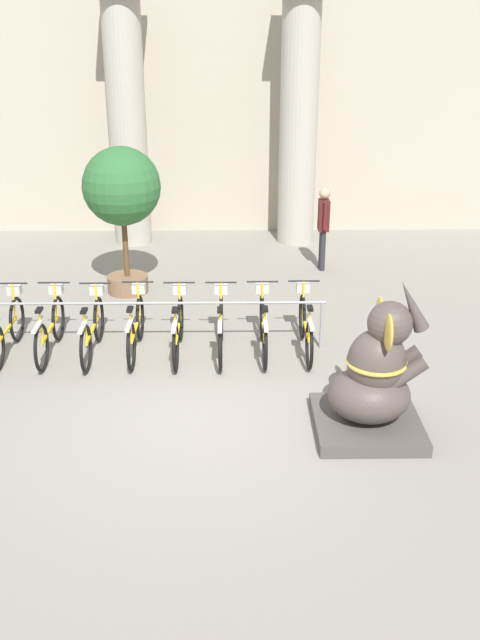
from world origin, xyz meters
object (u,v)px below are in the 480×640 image
at_px(bicycle_4, 136,327).
at_px(bicycle_8, 306,326).
at_px(bicycle_6, 221,328).
at_px(bicycle_2, 50,328).
at_px(bicycle_7, 263,327).
at_px(bicycle_3, 93,329).
at_px(bicycle_5, 178,328).
at_px(elephant_statue, 374,381).
at_px(potted_tree, 122,193).
at_px(person_pedestrian, 323,221).
at_px(bicycle_1, 7,329).

height_order(bicycle_4, bicycle_8, same).
bearing_deg(bicycle_6, bicycle_2, 179.49).
relative_size(bicycle_6, bicycle_7, 1.00).
distance_m(bicycle_3, bicycle_5, 1.27).
bearing_deg(bicycle_4, bicycle_6, -1.66).
xyz_separation_m(bicycle_4, elephant_statue, (3.13, -2.23, 0.26)).
relative_size(bicycle_4, potted_tree, 0.67).
relative_size(bicycle_6, bicycle_8, 1.00).
bearing_deg(potted_tree, bicycle_8, -40.42).
relative_size(bicycle_2, bicycle_8, 1.00).
bearing_deg(bicycle_7, bicycle_2, -179.90).
height_order(bicycle_8, person_pedestrian, person_pedestrian).
bearing_deg(bicycle_1, bicycle_2, 1.94).
bearing_deg(bicycle_6, bicycle_7, 2.53).
relative_size(bicycle_2, person_pedestrian, 1.07).
bearing_deg(bicycle_3, bicycle_5, 0.61).
xyz_separation_m(bicycle_8, elephant_statue, (0.59, -2.24, 0.26)).
bearing_deg(bicycle_5, bicycle_6, -0.13).
bearing_deg(bicycle_1, bicycle_3, -0.59).
bearing_deg(bicycle_8, elephant_statue, -75.17).
relative_size(bicycle_6, potted_tree, 0.67).
distance_m(bicycle_2, person_pedestrian, 5.94).
bearing_deg(bicycle_8, potted_tree, 139.58).
relative_size(bicycle_4, bicycle_5, 1.00).
bearing_deg(bicycle_8, bicycle_5, -178.55).
xyz_separation_m(bicycle_2, potted_tree, (0.79, 2.59, 1.43)).
bearing_deg(bicycle_5, bicycle_8, 1.45).
distance_m(elephant_statue, person_pedestrian, 6.06).
bearing_deg(person_pedestrian, bicycle_8, -100.41).
bearing_deg(bicycle_5, bicycle_3, -179.39).
xyz_separation_m(bicycle_7, person_pedestrian, (1.33, 3.83, 0.57)).
xyz_separation_m(bicycle_7, potted_tree, (-2.38, 2.59, 1.43)).
distance_m(bicycle_4, bicycle_7, 1.90).
bearing_deg(person_pedestrian, bicycle_5, -124.01).
xyz_separation_m(bicycle_4, bicycle_7, (1.90, -0.01, 0.00)).
bearing_deg(bicycle_2, bicycle_7, 0.10).
height_order(bicycle_6, elephant_statue, elephant_statue).
height_order(bicycle_3, bicycle_8, same).
distance_m(bicycle_1, bicycle_6, 3.17).
height_order(bicycle_1, bicycle_3, same).
relative_size(bicycle_5, bicycle_8, 1.00).
distance_m(bicycle_2, bicycle_4, 1.27).
xyz_separation_m(bicycle_3, person_pedestrian, (3.87, 3.87, 0.57)).
xyz_separation_m(bicycle_3, bicycle_7, (2.53, 0.04, 0.00)).
relative_size(bicycle_5, potted_tree, 0.67).
bearing_deg(bicycle_8, bicycle_2, -179.59).
xyz_separation_m(bicycle_4, bicycle_8, (2.53, 0.01, 0.00)).
xyz_separation_m(bicycle_1, bicycle_7, (3.80, 0.03, 0.00)).
bearing_deg(bicycle_3, bicycle_4, 4.39).
relative_size(bicycle_8, elephant_statue, 0.90).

